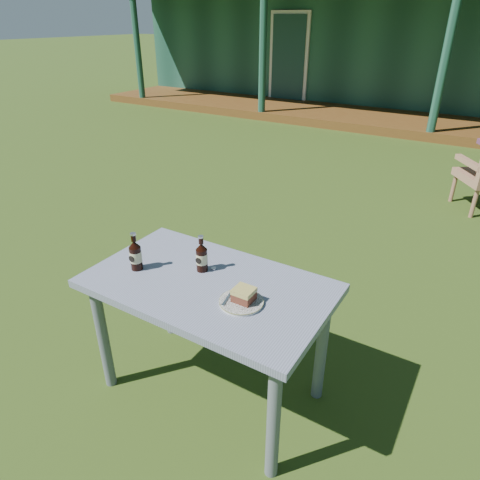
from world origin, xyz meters
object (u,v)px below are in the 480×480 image
Objects in this scene: cafe_table at (209,299)px; plate at (241,302)px; cola_bottle_near at (202,257)px; cake_slice at (244,294)px; cola_bottle_far at (136,255)px.

cafe_table is 5.88× the size of plate.
cafe_table is 6.07× the size of cola_bottle_near.
cake_slice is (0.01, 0.01, 0.04)m from plate.
cake_slice reaches higher than cafe_table.
plate is (0.23, -0.06, 0.11)m from cafe_table.
cola_bottle_near is at bearing 158.48° from cake_slice.
cake_slice is at bearing -12.50° from cafe_table.
cake_slice reaches higher than plate.
cola_bottle_far is at bearing -150.83° from cola_bottle_near.
plate is 0.99× the size of cola_bottle_far.
plate is at bearing -124.95° from cake_slice.
cafe_table is 0.28m from cake_slice.
cafe_table is at bearing 164.83° from plate.
cola_bottle_far is (-0.62, -0.03, 0.07)m from plate.
cola_bottle_far is (-0.29, -0.16, 0.00)m from cola_bottle_near.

